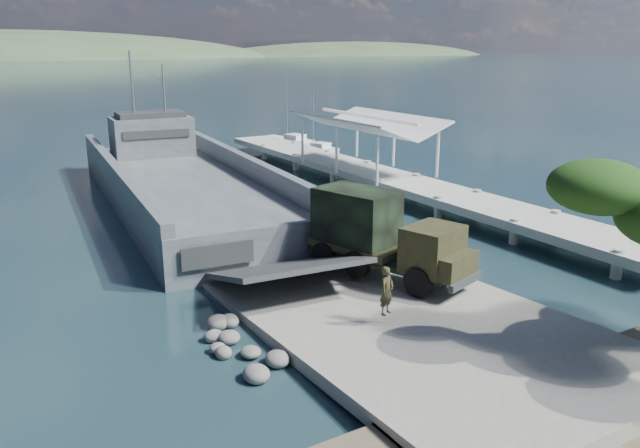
{
  "coord_description": "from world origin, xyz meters",
  "views": [
    {
      "loc": [
        -13.67,
        -17.75,
        10.15
      ],
      "look_at": [
        0.6,
        6.0,
        2.2
      ],
      "focal_mm": 35.0,
      "sensor_mm": 36.0,
      "label": 1
    }
  ],
  "objects": [
    {
      "name": "ground",
      "position": [
        0.0,
        0.0,
        0.0
      ],
      "size": [
        1400.0,
        1400.0,
        0.0
      ],
      "primitive_type": "plane",
      "color": "#1B3841",
      "rests_on": "ground"
    },
    {
      "name": "shoreline_rocks",
      "position": [
        -6.2,
        0.5,
        0.0
      ],
      "size": [
        3.2,
        5.6,
        0.9
      ],
      "primitive_type": null,
      "color": "#62615F",
      "rests_on": "ground"
    },
    {
      "name": "sailboat_near",
      "position": [
        17.05,
        34.43,
        0.35
      ],
      "size": [
        3.08,
        5.58,
        6.52
      ],
      "rotation": [
        0.0,
        0.0,
        0.3
      ],
      "color": "white",
      "rests_on": "ground"
    },
    {
      "name": "boat_ramp",
      "position": [
        0.0,
        -1.0,
        0.25
      ],
      "size": [
        10.0,
        18.0,
        0.5
      ],
      "primitive_type": "cube",
      "color": "gray",
      "rests_on": "ground"
    },
    {
      "name": "pier",
      "position": [
        13.0,
        18.77,
        1.6
      ],
      "size": [
        6.4,
        44.0,
        6.1
      ],
      "color": "#98988F",
      "rests_on": "ground"
    },
    {
      "name": "distant_headlands",
      "position": [
        50.0,
        560.0,
        0.0
      ],
      "size": [
        1000.0,
        240.0,
        48.0
      ],
      "primitive_type": null,
      "color": "#364B2E",
      "rests_on": "ground"
    },
    {
      "name": "military_truck",
      "position": [
        1.85,
        3.0,
        2.27
      ],
      "size": [
        4.44,
        8.01,
        3.56
      ],
      "rotation": [
        0.0,
        0.0,
        0.3
      ],
      "color": "black",
      "rests_on": "boat_ramp"
    },
    {
      "name": "landing_craft",
      "position": [
        -0.65,
        21.3,
        0.87
      ],
      "size": [
        11.93,
        36.21,
        10.58
      ],
      "rotation": [
        0.0,
        0.0,
        -0.1
      ],
      "color": "#444B50",
      "rests_on": "ground"
    },
    {
      "name": "sailboat_far",
      "position": [
        17.07,
        39.85,
        0.4
      ],
      "size": [
        3.61,
        6.46,
        7.56
      ],
      "rotation": [
        0.0,
        0.0,
        0.31
      ],
      "color": "white",
      "rests_on": "ground"
    },
    {
      "name": "soldier",
      "position": [
        -1.05,
        -1.34,
        1.39
      ],
      "size": [
        0.77,
        0.65,
        1.79
      ],
      "primitive_type": "imported",
      "rotation": [
        0.0,
        0.0,
        0.41
      ],
      "color": "black",
      "rests_on": "boat_ramp"
    }
  ]
}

